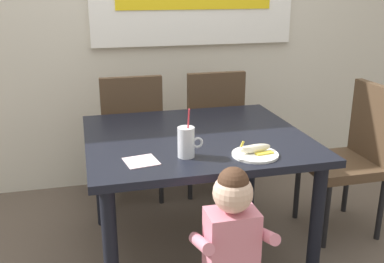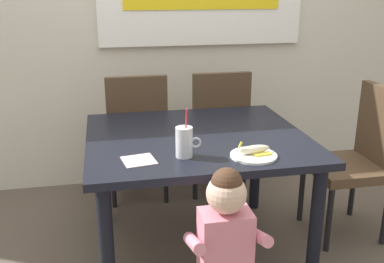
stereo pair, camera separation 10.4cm
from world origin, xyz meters
The scene contains 10 objects.
ground_plane centered at (0.00, 0.00, 0.00)m, with size 24.00×24.00×0.00m, color brown.
dining_table centered at (0.00, 0.00, 0.65)m, with size 1.21×1.09×0.74m.
dining_chair_left centered at (-0.28, 0.77, 0.54)m, with size 0.44×0.45×0.96m.
dining_chair_right centered at (0.32, 0.78, 0.54)m, with size 0.44×0.45×0.96m.
dining_chair_far centered at (1.05, 0.03, 0.54)m, with size 0.44×0.44×0.96m.
toddler_standing centered at (-0.03, -0.71, 0.53)m, with size 0.33×0.24×0.84m.
milk_cup centered at (-0.13, -0.31, 0.81)m, with size 0.13×0.08×0.25m.
snack_plate centered at (0.20, -0.38, 0.75)m, with size 0.23×0.23×0.01m, color white.
peeled_banana centered at (0.21, -0.36, 0.77)m, with size 0.17×0.12×0.07m.
paper_napkin centered at (-0.35, -0.32, 0.74)m, with size 0.15×0.15×0.00m, color silver.
Camera 1 is at (-0.60, -2.28, 1.54)m, focal length 41.58 mm.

